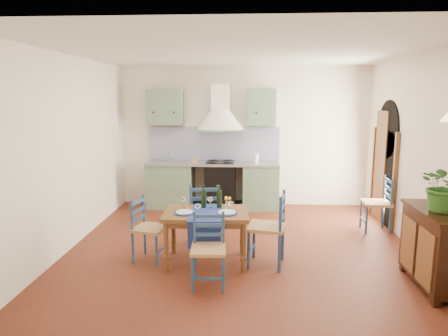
{
  "coord_description": "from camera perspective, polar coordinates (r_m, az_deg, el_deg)",
  "views": [
    {
      "loc": [
        0.06,
        -5.59,
        2.2
      ],
      "look_at": [
        -0.27,
        0.3,
        1.14
      ],
      "focal_mm": 32.0,
      "sensor_mm": 36.0,
      "label": 1
    }
  ],
  "objects": [
    {
      "name": "chair_left",
      "position": [
        5.54,
        -10.82,
        -8.52
      ],
      "size": [
        0.48,
        0.48,
        0.86
      ],
      "color": "navy",
      "rests_on": "ground"
    },
    {
      "name": "right_wall",
      "position": [
        6.41,
        25.51,
        1.41
      ],
      "size": [
        0.26,
        5.0,
        2.8
      ],
      "color": "white",
      "rests_on": "ground"
    },
    {
      "name": "chair_far",
      "position": [
        5.91,
        -2.79,
        -6.59
      ],
      "size": [
        0.5,
        0.5,
        0.97
      ],
      "color": "navy",
      "rests_on": "ground"
    },
    {
      "name": "chair_spare",
      "position": [
        7.05,
        21.14,
        -4.74
      ],
      "size": [
        0.44,
        0.44,
        0.91
      ],
      "color": "navy",
      "rests_on": "ground"
    },
    {
      "name": "left_wall",
      "position": [
        6.2,
        -21.22,
        2.04
      ],
      "size": [
        0.04,
        5.0,
        2.8
      ],
      "primitive_type": "cube",
      "color": "white",
      "rests_on": "ground"
    },
    {
      "name": "chair_near",
      "position": [
        4.76,
        -2.24,
        -11.52
      ],
      "size": [
        0.42,
        0.42,
        0.86
      ],
      "color": "navy",
      "rests_on": "ground"
    },
    {
      "name": "chair_right",
      "position": [
        5.31,
        6.46,
        -8.49
      ],
      "size": [
        0.54,
        0.54,
        0.99
      ],
      "color": "navy",
      "rests_on": "ground"
    },
    {
      "name": "floor",
      "position": [
        6.01,
        2.47,
        -11.35
      ],
      "size": [
        5.0,
        5.0,
        0.0
      ],
      "primitive_type": "plane",
      "color": "#471C0F",
      "rests_on": "ground"
    },
    {
      "name": "potted_plant",
      "position": [
        5.05,
        29.07,
        -2.22
      ],
      "size": [
        0.61,
        0.56,
        0.59
      ],
      "primitive_type": "imported",
      "rotation": [
        0.0,
        0.0,
        -0.2
      ],
      "color": "#2A601F",
      "rests_on": "sideboard"
    },
    {
      "name": "dining_table",
      "position": [
        5.32,
        -2.51,
        -7.08
      ],
      "size": [
        1.13,
        0.85,
        1.02
      ],
      "color": "brown",
      "rests_on": "ground"
    },
    {
      "name": "ceiling",
      "position": [
        5.62,
        2.69,
        16.31
      ],
      "size": [
        5.0,
        5.0,
        0.01
      ],
      "primitive_type": "cube",
      "color": "silver",
      "rests_on": "back_wall"
    },
    {
      "name": "back_wall",
      "position": [
        7.98,
        -0.62,
        1.85
      ],
      "size": [
        5.0,
        0.96,
        2.8
      ],
      "color": "white",
      "rests_on": "ground"
    },
    {
      "name": "sideboard",
      "position": [
        5.27,
        28.11,
        -9.81
      ],
      "size": [
        0.5,
        1.05,
        0.94
      ],
      "color": "black",
      "rests_on": "ground"
    }
  ]
}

